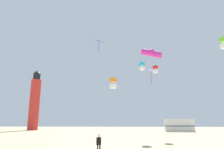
# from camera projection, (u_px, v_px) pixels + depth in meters

# --- Properties ---
(kite_flyer_standing) EXTENTS (0.37, 0.53, 1.16)m
(kite_flyer_standing) POSITION_uv_depth(u_px,v_px,m) (99.00, 142.00, 14.71)
(kite_flyer_standing) COLOR black
(kite_flyer_standing) RESTS_ON ground
(kite_box_scarlet) EXTENTS (3.42, 2.79, 10.83)m
(kite_box_scarlet) POSITION_uv_depth(u_px,v_px,m) (155.00, 69.00, 32.77)
(kite_box_scarlet) COLOR silver
(kite_box_scarlet) RESTS_ON ground
(kite_tube_magenta) EXTENTS (2.59, 1.93, 10.82)m
(kite_tube_magenta) POSITION_uv_depth(u_px,v_px,m) (151.00, 53.00, 24.77)
(kite_tube_magenta) COLOR silver
(kite_tube_magenta) RESTS_ON ground
(kite_box_lime) EXTENTS (2.15, 2.15, 10.40)m
(kite_box_lime) POSITION_uv_depth(u_px,v_px,m) (224.00, 43.00, 20.82)
(kite_box_lime) COLOR silver
(kite_box_lime) RESTS_ON ground
(kite_box_cyan) EXTENTS (2.74, 2.56, 10.72)m
(kite_box_cyan) POSITION_uv_depth(u_px,v_px,m) (142.00, 66.00, 30.58)
(kite_box_cyan) COLOR silver
(kite_box_cyan) RESTS_ON ground
(kite_diamond_blue) EXTENTS (2.73, 2.18, 10.04)m
(kite_diamond_blue) POSITION_uv_depth(u_px,v_px,m) (99.00, 45.00, 20.21)
(kite_diamond_blue) COLOR silver
(kite_diamond_blue) RESTS_ON ground
(kite_diamond_violet) EXTENTS (2.19, 2.19, 6.78)m
(kite_diamond_violet) POSITION_uv_depth(u_px,v_px,m) (151.00, 73.00, 18.62)
(kite_diamond_violet) COLOR silver
(kite_diamond_violet) RESTS_ON ground
(kite_box_orange) EXTENTS (2.91, 2.13, 6.73)m
(kite_box_orange) POSITION_uv_depth(u_px,v_px,m) (113.00, 83.00, 22.39)
(kite_box_orange) COLOR silver
(kite_box_orange) RESTS_ON ground
(lighthouse_distant) EXTENTS (2.80, 2.80, 16.80)m
(lighthouse_distant) POSITION_uv_depth(u_px,v_px,m) (35.00, 101.00, 57.85)
(lighthouse_distant) COLOR red
(lighthouse_distant) RESTS_ON ground
(rv_van_white) EXTENTS (6.55, 2.67, 2.80)m
(rv_van_white) POSITION_uv_depth(u_px,v_px,m) (179.00, 125.00, 47.36)
(rv_van_white) COLOR white
(rv_van_white) RESTS_ON ground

